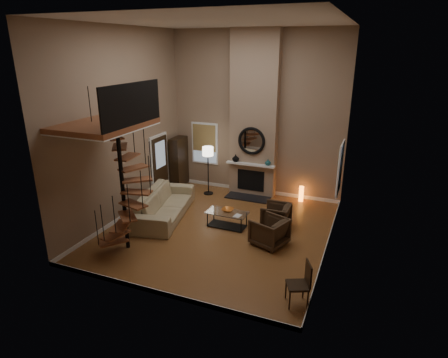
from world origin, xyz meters
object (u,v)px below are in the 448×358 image
at_px(sofa, 164,204).
at_px(armchair_near, 278,216).
at_px(hutch, 179,161).
at_px(side_chair, 302,282).
at_px(coffee_table, 227,217).
at_px(accent_lamp, 301,194).
at_px(armchair_far, 272,233).
at_px(floor_lamp, 208,155).

xyz_separation_m(sofa, armchair_near, (3.42, 0.55, -0.04)).
xyz_separation_m(hutch, side_chair, (5.56, -5.20, -0.42)).
xyz_separation_m(coffee_table, accent_lamp, (1.60, 2.71, -0.03)).
xyz_separation_m(hutch, coffee_table, (2.89, -2.50, -0.67)).
height_order(hutch, accent_lamp, hutch).
bearing_deg(hutch, armchair_near, -25.25).
relative_size(hutch, sofa, 0.61).
bearing_deg(coffee_table, sofa, -178.37).
distance_m(sofa, armchair_far, 3.54).
bearing_deg(side_chair, armchair_far, 119.17).
relative_size(accent_lamp, side_chair, 0.58).
bearing_deg(armchair_near, hutch, -115.82).
relative_size(armchair_far, floor_lamp, 0.49).
xyz_separation_m(armchair_far, coffee_table, (-1.47, 0.56, -0.07)).
bearing_deg(accent_lamp, coffee_table, -120.56).
bearing_deg(floor_lamp, coffee_table, -54.16).
relative_size(hutch, accent_lamp, 3.28).
distance_m(hutch, accent_lamp, 4.55).
distance_m(coffee_table, accent_lamp, 3.15).
height_order(hutch, armchair_far, hutch).
distance_m(hutch, armchair_near, 4.76).
bearing_deg(coffee_table, armchair_near, 19.47).
relative_size(armchair_near, side_chair, 0.84).
height_order(sofa, armchair_far, sofa).
relative_size(armchair_far, accent_lamp, 1.55).
bearing_deg(accent_lamp, armchair_near, -95.61).
xyz_separation_m(floor_lamp, side_chair, (4.23, -4.86, -0.89)).
distance_m(hutch, armchair_far, 5.36).
xyz_separation_m(hutch, sofa, (0.86, -2.56, -0.55)).
bearing_deg(floor_lamp, sofa, -101.84).
distance_m(armchair_near, armchair_far, 1.05).
distance_m(floor_lamp, side_chair, 6.51).
distance_m(sofa, accent_lamp, 4.57).
distance_m(coffee_table, side_chair, 3.80).
distance_m(sofa, side_chair, 5.39).
distance_m(hutch, sofa, 2.76).
bearing_deg(coffee_table, hutch, 139.07).
relative_size(coffee_table, floor_lamp, 0.70).
bearing_deg(side_chair, hutch, 136.89).
relative_size(sofa, side_chair, 3.15).
relative_size(hutch, armchair_far, 2.12).
distance_m(armchair_far, coffee_table, 1.58).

